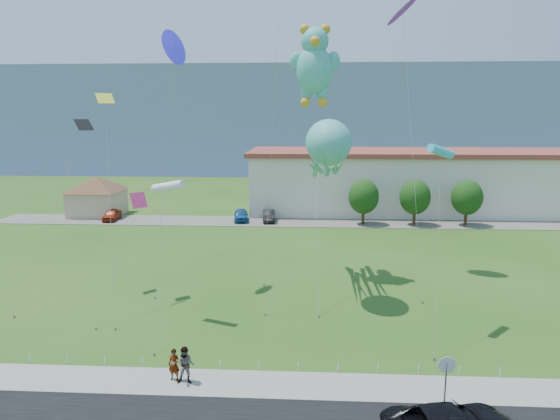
% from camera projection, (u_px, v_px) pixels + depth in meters
% --- Properties ---
extents(ground, '(160.00, 160.00, 0.00)m').
position_uv_depth(ground, '(243.00, 358.00, 26.69)').
color(ground, '#244B15').
rests_on(ground, ground).
extents(sidewalk, '(80.00, 2.50, 0.10)m').
position_uv_depth(sidewalk, '(235.00, 384.00, 23.98)').
color(sidewalk, gray).
rests_on(sidewalk, ground).
extents(parking_strip, '(70.00, 6.00, 0.06)m').
position_uv_depth(parking_strip, '(280.00, 222.00, 61.03)').
color(parking_strip, '#59544C').
rests_on(parking_strip, ground).
extents(hill_ridge, '(160.00, 50.00, 25.00)m').
position_uv_depth(hill_ridge, '(296.00, 117.00, 142.13)').
color(hill_ridge, gray).
rests_on(hill_ridge, ground).
extents(pavilion, '(9.20, 9.20, 5.00)m').
position_uv_depth(pavilion, '(97.00, 192.00, 64.74)').
color(pavilion, tan).
rests_on(pavilion, ground).
extents(warehouse, '(61.00, 15.00, 8.20)m').
position_uv_depth(warehouse, '(474.00, 181.00, 67.67)').
color(warehouse, beige).
rests_on(warehouse, ground).
extents(stop_sign, '(0.80, 0.07, 2.50)m').
position_uv_depth(stop_sign, '(446.00, 370.00, 21.70)').
color(stop_sign, slate).
rests_on(stop_sign, ground).
extents(rope_fence, '(26.05, 0.05, 0.50)m').
position_uv_depth(rope_fence, '(239.00, 365.00, 25.37)').
color(rope_fence, white).
rests_on(rope_fence, ground).
extents(tree_near, '(3.60, 3.60, 5.47)m').
position_uv_depth(tree_near, '(364.00, 197.00, 58.88)').
color(tree_near, '#3F2B19').
rests_on(tree_near, ground).
extents(tree_mid, '(3.60, 3.60, 5.47)m').
position_uv_depth(tree_mid, '(415.00, 197.00, 58.55)').
color(tree_mid, '#3F2B19').
rests_on(tree_mid, ground).
extents(tree_far, '(3.60, 3.60, 5.47)m').
position_uv_depth(tree_far, '(467.00, 198.00, 58.22)').
color(tree_far, '#3F2B19').
rests_on(tree_far, ground).
extents(pedestrian_left, '(0.62, 0.45, 1.58)m').
position_uv_depth(pedestrian_left, '(174.00, 365.00, 24.12)').
color(pedestrian_left, gray).
rests_on(pedestrian_left, sidewalk).
extents(pedestrian_right, '(0.92, 0.74, 1.83)m').
position_uv_depth(pedestrian_right, '(186.00, 365.00, 23.82)').
color(pedestrian_right, gray).
rests_on(pedestrian_right, sidewalk).
extents(parked_car_red, '(1.84, 4.03, 1.34)m').
position_uv_depth(parked_car_red, '(112.00, 215.00, 61.74)').
color(parked_car_red, '#A32D14').
rests_on(parked_car_red, parking_strip).
extents(parked_car_blue, '(2.26, 4.42, 1.44)m').
position_uv_depth(parked_car_blue, '(241.00, 215.00, 61.35)').
color(parked_car_blue, '#184B89').
rests_on(parked_car_blue, parking_strip).
extents(parked_car_black, '(1.82, 4.20, 1.34)m').
position_uv_depth(parked_car_black, '(269.00, 216.00, 61.04)').
color(parked_car_black, black).
rests_on(parked_car_black, parking_strip).
extents(octopus_kite, '(5.59, 10.38, 12.55)m').
position_uv_depth(octopus_kite, '(328.00, 153.00, 34.37)').
color(octopus_kite, teal).
rests_on(octopus_kite, ground).
extents(teddy_bear_kite, '(3.81, 10.04, 19.49)m').
position_uv_depth(teddy_bear_kite, '(315.00, 64.00, 37.55)').
color(teddy_bear_kite, teal).
rests_on(teddy_bear_kite, ground).
extents(small_kite_black, '(3.48, 6.63, 12.57)m').
position_uv_depth(small_kite_black, '(76.00, 146.00, 34.99)').
color(small_kite_black, black).
rests_on(small_kite_black, ground).
extents(small_kite_cyan, '(1.15, 5.58, 11.17)m').
position_uv_depth(small_kite_cyan, '(441.00, 153.00, 28.66)').
color(small_kite_cyan, '#30BDDB').
rests_on(small_kite_cyan, ground).
extents(small_kite_white, '(0.59, 6.22, 8.98)m').
position_uv_depth(small_kite_white, '(168.00, 187.00, 30.25)').
color(small_kite_white, white).
rests_on(small_kite_white, ground).
extents(small_kite_yellow, '(2.98, 6.94, 14.35)m').
position_uv_depth(small_kite_yellow, '(106.00, 125.00, 33.37)').
color(small_kite_yellow, gold).
rests_on(small_kite_yellow, ground).
extents(small_kite_purple, '(1.80, 8.83, 21.52)m').
position_uv_depth(small_kite_purple, '(403.00, 17.00, 38.50)').
color(small_kite_purple, purple).
rests_on(small_kite_purple, ground).
extents(small_kite_blue, '(2.16, 3.89, 18.23)m').
position_uv_depth(small_kite_blue, '(174.00, 53.00, 35.17)').
color(small_kite_blue, '#2D28E3').
rests_on(small_kite_blue, ground).
extents(small_kite_pink, '(1.97, 5.79, 7.56)m').
position_uv_depth(small_kite_pink, '(135.00, 211.00, 33.45)').
color(small_kite_pink, '#EC3476').
rests_on(small_kite_pink, ground).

